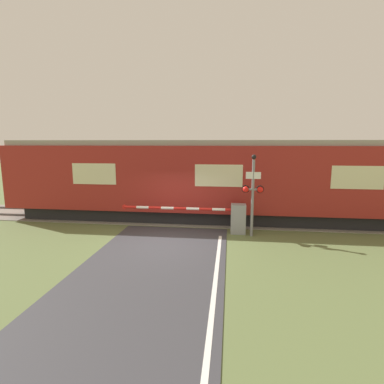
% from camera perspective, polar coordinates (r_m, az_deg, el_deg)
% --- Properties ---
extents(ground_plane, '(80.00, 80.00, 0.00)m').
position_cam_1_polar(ground_plane, '(11.32, -4.73, -9.62)').
color(ground_plane, '#5B6B3D').
extents(track_bed, '(36.00, 3.20, 0.13)m').
position_cam_1_polar(track_bed, '(14.83, -1.74, -4.87)').
color(track_bed, slate).
rests_on(track_bed, ground_plane).
extents(train, '(20.28, 2.97, 3.78)m').
position_cam_1_polar(train, '(14.30, 5.30, 2.37)').
color(train, black).
rests_on(train, ground_plane).
extents(crossing_barrier, '(5.21, 0.44, 1.22)m').
position_cam_1_polar(crossing_barrier, '(12.37, 7.07, -4.77)').
color(crossing_barrier, gray).
rests_on(crossing_barrier, ground_plane).
extents(signal_post, '(0.86, 0.26, 3.23)m').
position_cam_1_polar(signal_post, '(11.86, 11.51, 0.27)').
color(signal_post, gray).
rests_on(signal_post, ground_plane).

